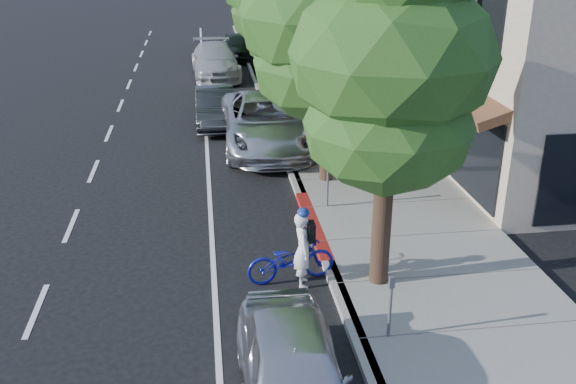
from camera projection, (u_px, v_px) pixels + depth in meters
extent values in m
plane|color=black|center=(320.00, 246.00, 15.55)|extent=(120.00, 120.00, 0.00)
cube|color=gray|center=(343.00, 138.00, 23.12)|extent=(4.60, 56.00, 0.15)
cube|color=#9E998E|center=(280.00, 141.00, 22.84)|extent=(0.30, 56.00, 0.15)
cube|color=maroon|center=(313.00, 226.00, 16.44)|extent=(0.32, 4.00, 0.15)
cube|color=beige|center=(447.00, 5.00, 31.84)|extent=(10.00, 36.00, 7.00)
cylinder|color=black|center=(381.00, 228.00, 13.29)|extent=(0.40, 0.40, 2.80)
ellipsoid|color=#1D4414|center=(388.00, 126.00, 12.44)|extent=(3.37, 3.37, 2.69)
ellipsoid|color=#1D4414|center=(392.00, 55.00, 11.92)|extent=(3.96, 3.96, 3.17)
cylinder|color=black|center=(327.00, 139.00, 18.78)|extent=(0.40, 0.40, 2.82)
ellipsoid|color=#1D4414|center=(329.00, 63.00, 17.92)|extent=(4.35, 4.35, 3.48)
ellipsoid|color=#1D4414|center=(330.00, 13.00, 17.39)|extent=(5.12, 5.12, 4.09)
cylinder|color=black|center=(297.00, 91.00, 24.28)|extent=(0.40, 0.40, 2.72)
ellipsoid|color=#1D4414|center=(297.00, 34.00, 23.45)|extent=(3.91, 3.91, 3.13)
cylinder|color=black|center=(278.00, 60.00, 29.76)|extent=(0.40, 0.40, 2.77)
ellipsoid|color=#1D4414|center=(278.00, 12.00, 28.92)|extent=(4.36, 4.36, 3.49)
cylinder|color=black|center=(265.00, 39.00, 35.25)|extent=(0.40, 0.40, 2.72)
cylinder|color=black|center=(256.00, 23.00, 40.71)|extent=(0.40, 0.40, 2.85)
imported|color=white|center=(303.00, 250.00, 13.58)|extent=(0.44, 0.64, 1.69)
imported|color=#171AA0|center=(291.00, 259.00, 13.87)|extent=(2.03, 0.97, 1.02)
imported|color=silver|center=(267.00, 122.00, 22.13)|extent=(2.98, 6.46, 1.80)
imported|color=black|center=(215.00, 107.00, 24.71)|extent=(1.48, 4.21, 1.38)
imported|color=#B9B9B9|center=(215.00, 61.00, 32.56)|extent=(2.52, 5.67, 1.62)
imported|color=black|center=(237.00, 46.00, 36.88)|extent=(1.74, 4.27, 1.45)
imported|color=silver|center=(293.00, 373.00, 10.07)|extent=(1.68, 4.15, 1.41)
imported|color=black|center=(408.00, 126.00, 21.13)|extent=(1.10, 1.03, 1.81)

